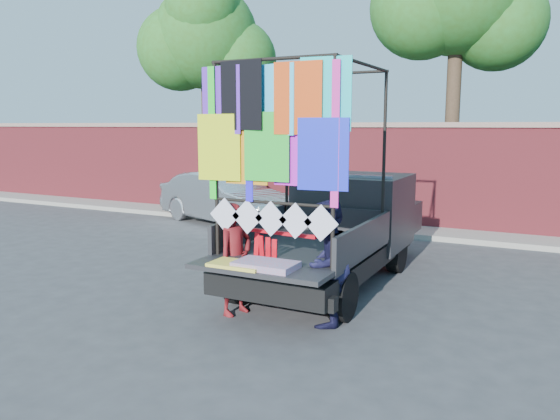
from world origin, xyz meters
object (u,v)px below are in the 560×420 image
at_px(woman, 236,259).
at_px(man, 326,263).
at_px(pickup_truck, 343,226).
at_px(sedan, 225,198).

bearing_deg(woman, man, -69.07).
relative_size(woman, man, 0.94).
xyz_separation_m(pickup_truck, woman, (-0.61, -2.48, -0.09)).
relative_size(sedan, man, 2.52).
distance_m(sedan, woman, 6.95).
distance_m(pickup_truck, sedan, 5.56).
distance_m(woman, man, 1.26).
xyz_separation_m(sedan, man, (5.10, -5.64, 0.14)).
distance_m(pickup_truck, man, 2.42).
xyz_separation_m(woman, man, (1.25, 0.15, 0.05)).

